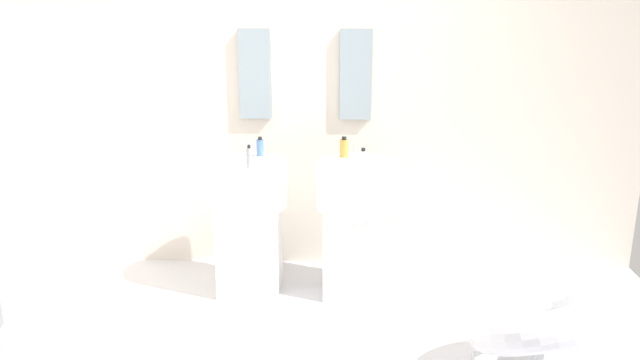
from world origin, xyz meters
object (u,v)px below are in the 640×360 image
object	(u,v)px
soap_bottle_grey	(249,158)
soap_bottle_white	(363,160)
pedestal_sink_left	(249,219)
lounge_chair	(542,328)
soap_bottle_blue	(260,147)
towel_rack	(18,249)
pedestal_sink_right	(354,220)
soap_bottle_amber	(344,148)

from	to	relation	value
soap_bottle_grey	soap_bottle_white	bearing A→B (deg)	-0.51
pedestal_sink_left	lounge_chair	distance (m)	1.98
pedestal_sink_left	soap_bottle_blue	distance (m)	0.48
lounge_chair	towel_rack	bearing A→B (deg)	175.43
soap_bottle_white	pedestal_sink_right	bearing A→B (deg)	104.45
pedestal_sink_right	lounge_chair	world-z (taller)	pedestal_sink_right
lounge_chair	pedestal_sink_right	bearing A→B (deg)	130.00
soap_bottle_amber	soap_bottle_white	distance (m)	0.34
pedestal_sink_right	soap_bottle_white	xyz separation A→B (m)	(0.05, -0.18, 0.46)
lounge_chair	soap_bottle_white	world-z (taller)	soap_bottle_white
soap_bottle_blue	soap_bottle_white	xyz separation A→B (m)	(0.68, -0.32, 0.00)
towel_rack	soap_bottle_amber	bearing A→B (deg)	30.43
pedestal_sink_right	soap_bottle_amber	bearing A→B (deg)	118.66
pedestal_sink_right	towel_rack	xyz separation A→B (m)	(-1.81, -0.89, 0.12)
lounge_chair	pedestal_sink_left	bearing A→B (deg)	145.85
soap_bottle_blue	towel_rack	bearing A→B (deg)	-138.91
soap_bottle_white	towel_rack	bearing A→B (deg)	-159.25
soap_bottle_white	lounge_chair	bearing A→B (deg)	-46.34
soap_bottle_blue	soap_bottle_grey	bearing A→B (deg)	-94.58
soap_bottle_amber	soap_bottle_grey	xyz separation A→B (m)	(-0.59, -0.31, 0.00)
soap_bottle_grey	pedestal_sink_left	bearing A→B (deg)	103.48
pedestal_sink_left	soap_bottle_white	bearing A→B (deg)	-13.72
pedestal_sink_left	soap_bottle_blue	bearing A→B (deg)	64.12
pedestal_sink_left	soap_bottle_grey	world-z (taller)	soap_bottle_grey
soap_bottle_grey	pedestal_sink_right	bearing A→B (deg)	14.99
pedestal_sink_left	soap_bottle_white	size ratio (longest dim) A/B	7.39
pedestal_sink_left	soap_bottle_amber	xyz separation A→B (m)	(0.63, 0.13, 0.46)
lounge_chair	soap_bottle_blue	distance (m)	2.09
towel_rack	soap_bottle_blue	size ratio (longest dim) A/B	7.28
lounge_chair	soap_bottle_white	bearing A→B (deg)	133.66
soap_bottle_amber	towel_rack	bearing A→B (deg)	-149.57
towel_rack	soap_bottle_amber	distance (m)	2.04
lounge_chair	soap_bottle_grey	distance (m)	1.94
pedestal_sink_left	soap_bottle_white	distance (m)	0.90
pedestal_sink_left	soap_bottle_blue	world-z (taller)	soap_bottle_blue
pedestal_sink_right	soap_bottle_blue	world-z (taller)	soap_bottle_blue
soap_bottle_blue	soap_bottle_grey	xyz separation A→B (m)	(-0.03, -0.32, 0.01)
soap_bottle_blue	soap_bottle_white	bearing A→B (deg)	-25.31
soap_bottle_blue	soap_bottle_amber	world-z (taller)	soap_bottle_amber
towel_rack	soap_bottle_white	distance (m)	2.02
pedestal_sink_left	towel_rack	size ratio (longest dim) A/B	1.06
soap_bottle_grey	lounge_chair	bearing A→B (deg)	-30.34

